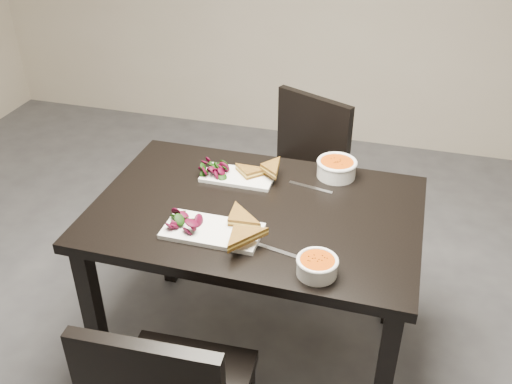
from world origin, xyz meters
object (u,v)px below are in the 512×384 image
plate_near (212,231)px  plate_far (238,177)px  table (256,230)px  chair_far (298,171)px  soup_bowl_far (337,167)px  soup_bowl_near (317,265)px

plate_near → plate_far: plate_near is taller
table → chair_far: size_ratio=1.41×
plate_far → soup_bowl_far: (0.37, 0.12, 0.03)m
plate_near → plate_far: 0.38m
soup_bowl_near → chair_far: bearing=104.9°
chair_far → soup_bowl_near: chair_far is taller
soup_bowl_far → soup_bowl_near: bearing=-86.4°
soup_bowl_near → plate_near: bearing=163.7°
table → plate_far: (-0.13, 0.19, 0.11)m
chair_far → plate_far: 0.64m
plate_near → plate_far: (-0.03, 0.38, -0.00)m
table → plate_near: size_ratio=3.55×
plate_near → table: bearing=61.8°
plate_far → soup_bowl_far: 0.40m
chair_far → plate_far: size_ratio=2.96×
table → plate_near: (-0.10, -0.19, 0.11)m
plate_far → soup_bowl_far: size_ratio=1.78×
chair_far → table: bearing=-65.8°
table → chair_far: (0.00, 0.75, -0.17)m
plate_near → soup_bowl_far: (0.35, 0.50, 0.03)m
table → soup_bowl_far: 0.42m
chair_far → soup_bowl_far: chair_far is taller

